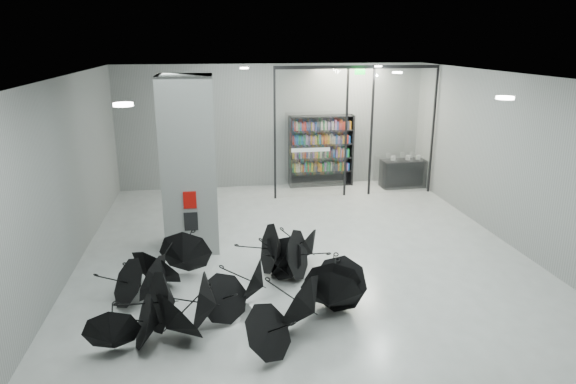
{
  "coord_description": "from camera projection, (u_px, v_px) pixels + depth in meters",
  "views": [
    {
      "loc": [
        -1.94,
        -9.42,
        4.72
      ],
      "look_at": [
        -0.3,
        1.5,
        1.4
      ],
      "focal_mm": 31.63,
      "sensor_mm": 36.0,
      "label": 1
    }
  ],
  "objects": [
    {
      "name": "shop_counter",
      "position": [
        404.0,
        173.0,
        16.86
      ],
      "size": [
        1.55,
        0.67,
        0.91
      ],
      "primitive_type": "cube",
      "rotation": [
        0.0,
        0.0,
        0.04
      ],
      "color": "black",
      "rests_on": "ground"
    },
    {
      "name": "room",
      "position": [
        315.0,
        142.0,
        9.74
      ],
      "size": [
        14.0,
        14.02,
        4.01
      ],
      "color": "#939693",
      "rests_on": "ground"
    },
    {
      "name": "glass_partition",
      "position": [
        356.0,
        126.0,
        15.48
      ],
      "size": [
        5.06,
        0.08,
        4.0
      ],
      "color": "silver",
      "rests_on": "ground"
    },
    {
      "name": "exit_sign",
      "position": [
        360.0,
        72.0,
        14.82
      ],
      "size": [
        0.3,
        0.06,
        0.15
      ],
      "primitive_type": "cube",
      "color": "#0CE533",
      "rests_on": "room"
    },
    {
      "name": "column",
      "position": [
        189.0,
        165.0,
        11.52
      ],
      "size": [
        1.2,
        1.2,
        4.0
      ],
      "primitive_type": "cube",
      "color": "slate",
      "rests_on": "ground"
    },
    {
      "name": "fire_cabinet",
      "position": [
        190.0,
        200.0,
        11.12
      ],
      "size": [
        0.28,
        0.04,
        0.38
      ],
      "primitive_type": "cube",
      "color": "#A50A07",
      "rests_on": "column"
    },
    {
      "name": "bookshelf",
      "position": [
        321.0,
        151.0,
        16.84
      ],
      "size": [
        2.15,
        0.49,
        2.35
      ],
      "primitive_type": null,
      "rotation": [
        0.0,
        0.0,
        0.03
      ],
      "color": "black",
      "rests_on": "ground"
    },
    {
      "name": "info_panel",
      "position": [
        191.0,
        221.0,
        11.27
      ],
      "size": [
        0.3,
        0.03,
        0.42
      ],
      "primitive_type": "cube",
      "color": "black",
      "rests_on": "column"
    },
    {
      "name": "umbrella_cluster",
      "position": [
        243.0,
        289.0,
        9.32
      ],
      "size": [
        5.19,
        4.43,
        1.32
      ],
      "color": "black",
      "rests_on": "ground"
    }
  ]
}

